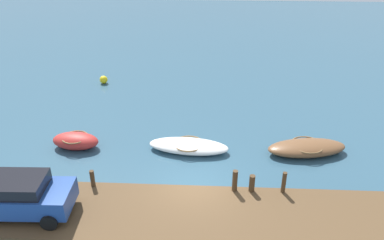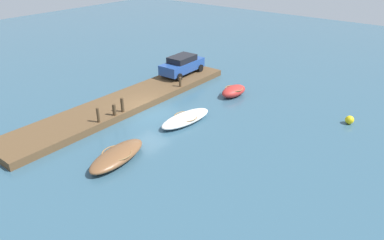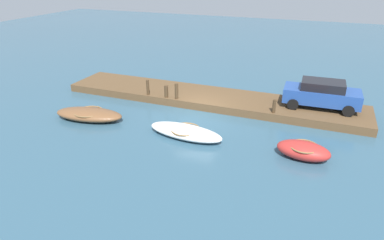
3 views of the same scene
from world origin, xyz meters
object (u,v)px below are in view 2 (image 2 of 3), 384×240
object	(u,v)px
rowboat_white	(186,118)
dinghy_red	(234,91)
motorboat_brown	(117,156)
mooring_post_west	(180,82)
mooring_post_mid_west	(122,105)
parked_car	(182,65)
marker_buoy	(350,120)
mooring_post_mid_east	(114,110)
mooring_post_east	(98,115)

from	to	relation	value
rowboat_white	dinghy_red	bearing A→B (deg)	-174.49
motorboat_brown	mooring_post_west	size ratio (longest dim) A/B	5.41
rowboat_white	mooring_post_mid_west	world-z (taller)	mooring_post_mid_west
parked_car	marker_buoy	xyz separation A→B (m)	(-0.30, 14.28, -1.06)
rowboat_white	mooring_post_mid_east	distance (m)	4.80
dinghy_red	parked_car	size ratio (longest dim) A/B	0.59
dinghy_red	rowboat_white	xyz separation A→B (m)	(5.92, -0.01, -0.13)
dinghy_red	mooring_post_east	world-z (taller)	mooring_post_east
rowboat_white	mooring_post_east	size ratio (longest dim) A/B	4.31
rowboat_white	parked_car	world-z (taller)	parked_car
marker_buoy	parked_car	bearing A→B (deg)	-88.79
rowboat_white	mooring_post_east	xyz separation A→B (m)	(4.22, -3.78, 0.70)
mooring_post_west	rowboat_white	bearing A→B (deg)	43.98
motorboat_brown	marker_buoy	distance (m)	15.33
mooring_post_west	mooring_post_east	distance (m)	8.14
mooring_post_west	parked_car	world-z (taller)	parked_car
motorboat_brown	marker_buoy	bearing A→B (deg)	136.95
motorboat_brown	mooring_post_mid_west	distance (m)	5.49
marker_buoy	dinghy_red	bearing A→B (deg)	-85.23
rowboat_white	marker_buoy	size ratio (longest dim) A/B	7.48
mooring_post_mid_west	dinghy_red	bearing A→B (deg)	154.90
rowboat_white	marker_buoy	bearing A→B (deg)	133.06
mooring_post_west	mooring_post_mid_west	bearing A→B (deg)	0.00
parked_car	motorboat_brown	bearing A→B (deg)	22.85
motorboat_brown	mooring_post_mid_east	world-z (taller)	mooring_post_mid_east
mooring_post_west	marker_buoy	bearing A→B (deg)	102.35
rowboat_white	motorboat_brown	world-z (taller)	motorboat_brown
mooring_post_mid_east	marker_buoy	world-z (taller)	mooring_post_mid_east
mooring_post_mid_east	parked_car	world-z (taller)	parked_car
rowboat_white	motorboat_brown	xyz separation A→B (m)	(6.04, 0.06, 0.05)
mooring_post_east	parked_car	distance (m)	10.72
mooring_post_west	mooring_post_east	size ratio (longest dim) A/B	0.79
dinghy_red	rowboat_white	bearing A→B (deg)	4.85
dinghy_red	mooring_post_west	xyz separation A→B (m)	(2.00, -3.79, 0.46)
marker_buoy	motorboat_brown	bearing A→B (deg)	-34.20
mooring_post_west	marker_buoy	distance (m)	12.77
mooring_post_west	mooring_post_mid_east	distance (m)	6.81
mooring_post_west	motorboat_brown	bearing A→B (deg)	21.08
dinghy_red	mooring_post_mid_west	world-z (taller)	mooring_post_mid_west
marker_buoy	mooring_post_west	bearing A→B (deg)	-77.65
dinghy_red	mooring_post_mid_east	xyz separation A→B (m)	(8.82, -3.79, 0.46)
motorboat_brown	mooring_post_mid_west	bearing A→B (deg)	-144.05
motorboat_brown	mooring_post_east	distance (m)	4.30
rowboat_white	parked_car	xyz separation A→B (m)	(-6.34, -5.60, 1.06)
mooring_post_west	mooring_post_mid_west	world-z (taller)	mooring_post_mid_west
parked_car	marker_buoy	distance (m)	14.32
rowboat_white	mooring_post_mid_east	xyz separation A→B (m)	(2.90, -3.78, 0.59)
mooring_post_mid_west	marker_buoy	distance (m)	15.28
mooring_post_west	marker_buoy	world-z (taller)	mooring_post_west
mooring_post_mid_east	mooring_post_east	xyz separation A→B (m)	(1.32, 0.00, 0.10)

